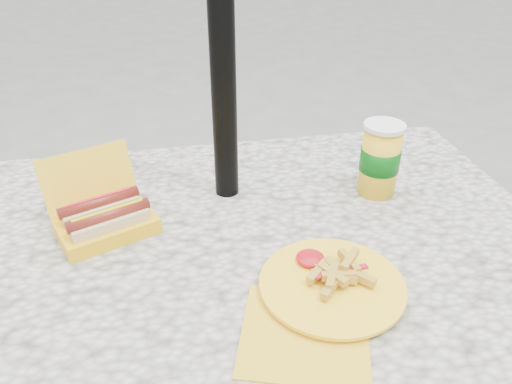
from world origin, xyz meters
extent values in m
cube|color=beige|center=(0.00, 0.00, 0.72)|extent=(1.20, 0.80, 0.05)
cylinder|color=black|center=(-0.50, 0.30, 0.35)|extent=(0.07, 0.07, 0.70)
cylinder|color=black|center=(0.50, 0.30, 0.35)|extent=(0.07, 0.07, 0.70)
cylinder|color=black|center=(0.00, 0.16, 1.10)|extent=(0.05, 0.05, 2.20)
cube|color=yellow|center=(-0.24, 0.05, 0.77)|extent=(0.21, 0.17, 0.03)
cube|color=yellow|center=(-0.27, 0.12, 0.83)|extent=(0.18, 0.11, 0.11)
cube|color=beige|center=(-0.23, 0.03, 0.78)|extent=(0.15, 0.09, 0.04)
cylinder|color=maroon|center=(-0.23, 0.03, 0.81)|extent=(0.15, 0.08, 0.02)
cylinder|color=#CBB200|center=(-0.23, 0.03, 0.82)|extent=(0.12, 0.06, 0.01)
cube|color=beige|center=(-0.25, 0.08, 0.78)|extent=(0.15, 0.09, 0.04)
cylinder|color=maroon|center=(-0.25, 0.08, 0.81)|extent=(0.15, 0.08, 0.02)
cylinder|color=#AF0E15|center=(-0.25, 0.08, 0.82)|extent=(0.12, 0.06, 0.01)
cube|color=gold|center=(0.06, -0.26, 0.75)|extent=(0.23, 0.23, 0.00)
cylinder|color=yellow|center=(0.13, -0.18, 0.76)|extent=(0.23, 0.23, 0.01)
cylinder|color=yellow|center=(0.13, -0.18, 0.76)|extent=(0.24, 0.24, 0.01)
cube|color=gold|center=(0.13, -0.18, 0.78)|extent=(0.04, 0.06, 0.01)
cube|color=gold|center=(0.14, -0.18, 0.78)|extent=(0.06, 0.03, 0.01)
cube|color=gold|center=(0.12, -0.19, 0.78)|extent=(0.04, 0.06, 0.01)
cube|color=gold|center=(0.17, -0.19, 0.78)|extent=(0.05, 0.05, 0.01)
cube|color=gold|center=(0.14, -0.18, 0.78)|extent=(0.06, 0.02, 0.01)
cube|color=gold|center=(0.12, -0.17, 0.78)|extent=(0.06, 0.02, 0.02)
cube|color=gold|center=(0.11, -0.16, 0.78)|extent=(0.05, 0.05, 0.01)
cube|color=gold|center=(0.14, -0.16, 0.78)|extent=(0.03, 0.06, 0.01)
cube|color=gold|center=(0.13, -0.17, 0.78)|extent=(0.03, 0.06, 0.01)
cube|color=gold|center=(0.16, -0.16, 0.79)|extent=(0.05, 0.05, 0.01)
cube|color=gold|center=(0.12, -0.20, 0.78)|extent=(0.05, 0.05, 0.01)
cube|color=gold|center=(0.16, -0.15, 0.78)|extent=(0.02, 0.06, 0.01)
ellipsoid|color=#AF0E15|center=(0.11, -0.12, 0.77)|extent=(0.05, 0.05, 0.01)
cube|color=#B31928|center=(0.14, -0.17, 0.78)|extent=(0.10, 0.02, 0.00)
cylinder|color=yellow|center=(0.32, 0.10, 0.83)|extent=(0.08, 0.08, 0.15)
cylinder|color=#054F0B|center=(0.32, 0.10, 0.83)|extent=(0.08, 0.08, 0.05)
cylinder|color=white|center=(0.32, 0.10, 0.90)|extent=(0.08, 0.08, 0.01)
camera|label=1|loc=(-0.11, -0.76, 1.32)|focal=35.00mm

